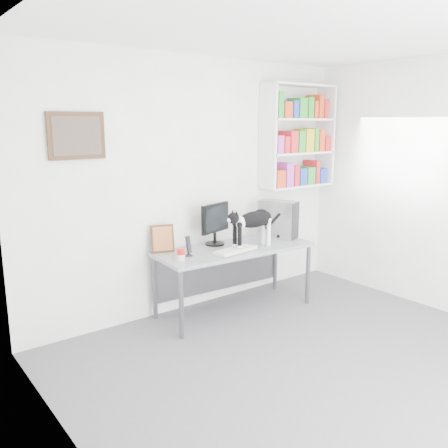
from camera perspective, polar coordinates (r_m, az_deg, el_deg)
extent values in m
cube|color=#57565C|center=(4.15, 13.43, -17.24)|extent=(4.00, 4.00, 0.01)
cube|color=white|center=(3.69, 15.64, 22.30)|extent=(4.00, 4.00, 0.01)
cube|color=white|center=(5.15, -3.36, 4.67)|extent=(4.00, 0.01, 2.70)
cube|color=white|center=(2.47, -15.61, -3.97)|extent=(0.01, 4.00, 2.70)
cube|color=white|center=(5.90, 8.92, 10.37)|extent=(1.03, 0.28, 1.24)
cube|color=#432515|center=(4.47, -17.33, 10.10)|extent=(0.52, 0.04, 0.42)
cube|color=gray|center=(5.16, 1.26, -6.65)|extent=(1.76, 0.78, 0.71)
cube|color=black|center=(5.10, -1.12, 0.03)|extent=(0.48, 0.32, 0.46)
cube|color=silver|center=(4.87, 1.33, -3.17)|extent=(0.50, 0.24, 0.04)
cube|color=#A3A3A8|center=(5.48, 6.51, 0.60)|extent=(0.32, 0.47, 0.43)
cylinder|color=black|center=(4.71, -4.30, -2.62)|extent=(0.12, 0.12, 0.21)
cube|color=#432515|center=(4.88, -7.42, -1.68)|extent=(0.25, 0.16, 0.29)
cylinder|color=red|center=(4.59, -5.21, -3.68)|extent=(0.10, 0.10, 0.11)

